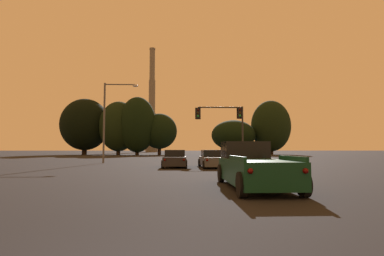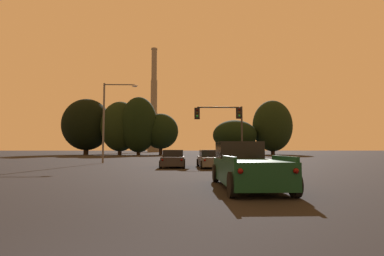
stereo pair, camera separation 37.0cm
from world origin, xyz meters
name	(u,v)px [view 2 (the right image)]	position (x,y,z in m)	size (l,w,h in m)	color
sedan_center_lane_front	(173,159)	(0.05, 22.01, 0.67)	(1.99, 4.71, 1.43)	#232328
sedan_right_lane_front	(211,159)	(3.11, 21.36, 0.67)	(2.14, 4.76, 1.43)	#4C4F54
pickup_truck_right_lane_third	(246,167)	(3.42, 8.78, 0.80)	(2.25, 5.53, 1.82)	#0F3823
traffic_light_overhead_right	(226,120)	(5.37, 28.40, 4.59)	(5.22, 0.50, 6.01)	#2D2D30
street_lamp	(109,113)	(-7.14, 29.19, 5.34)	(3.71, 0.36, 8.62)	#56565B
smokestack	(154,111)	(-14.02, 139.64, 19.76)	(5.72, 5.72, 50.38)	slate
treeline_far_left	(235,135)	(14.48, 77.73, 5.26)	(11.89, 10.70, 9.35)	black
treeline_left_mid	(272,126)	(25.34, 79.51, 7.95)	(10.96, 9.86, 15.07)	black
treeline_far_right	(120,126)	(-15.86, 74.79, 7.36)	(9.99, 8.99, 13.85)	black
treeline_right_mid	(161,131)	(-5.29, 74.64, 6.12)	(9.04, 8.13, 10.72)	black
treeline_center_right	(87,125)	(-25.29, 77.19, 8.02)	(12.85, 11.57, 14.89)	black
treeline_center_left	(139,125)	(-10.81, 73.36, 7.72)	(9.43, 8.49, 14.83)	black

